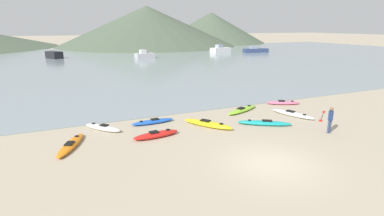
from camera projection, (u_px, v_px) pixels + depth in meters
The scene contains 19 objects.
ground_plane at pixel (270, 164), 13.58m from camera, with size 400.00×400.00×0.00m, color tan.
bay_water at pixel (111, 61), 52.38m from camera, with size 160.00×70.00×0.06m, color gray.
far_hill_midleft at pixel (147, 26), 91.15m from camera, with size 53.67×53.67×11.79m, color #4C5B47.
far_hill_midright at pixel (211, 28), 107.22m from camera, with size 38.47×38.47×10.59m, color #4C5B47.
kayak_on_sand_0 at pixel (292, 114), 20.73m from camera, with size 1.64×3.23×0.33m.
kayak_on_sand_1 at pixel (208, 124), 18.54m from camera, with size 2.48×3.19×0.39m.
kayak_on_sand_2 at pixel (71, 145), 15.40m from camera, with size 1.85×3.28×0.30m.
kayak_on_sand_3 at pixel (283, 103), 23.76m from camera, with size 2.65×1.72×0.32m.
kayak_on_sand_4 at pixel (264, 123), 18.78m from camera, with size 3.13×2.25×0.34m.
kayak_on_sand_5 at pixel (242, 110), 21.80m from camera, with size 3.32×1.94×0.31m.
kayak_on_sand_6 at pixel (156, 135), 16.74m from camera, with size 2.74×0.97×0.37m.
kayak_on_sand_7 at pixel (153, 122), 19.09m from camera, with size 2.80×0.70×0.31m.
kayak_on_sand_8 at pixel (103, 128), 17.91m from camera, with size 2.16×2.43×0.35m.
person_near_foreground at pixel (330, 118), 17.21m from camera, with size 0.32×0.24×1.56m.
moored_boat_1 at pixel (221, 50), 69.18m from camera, with size 5.21×3.07×1.79m.
moored_boat_2 at pixel (54, 55), 56.39m from camera, with size 3.20×3.88×1.30m.
moored_boat_3 at pixel (255, 50), 69.11m from camera, with size 6.01×2.46×1.45m.
moored_boat_4 at pixel (144, 55), 56.45m from camera, with size 3.64×2.35×1.62m.
loose_paddle at pixel (322, 116), 20.69m from camera, with size 2.30×1.86×0.03m.
Camera 1 is at (-8.28, -9.91, 6.06)m, focal length 28.00 mm.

